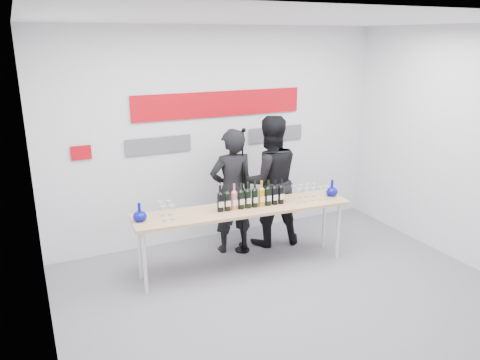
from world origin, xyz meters
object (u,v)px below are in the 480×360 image
object	(u,v)px
tasting_table	(243,212)
presenter_left	(232,191)
presenter_right	(269,181)
mic_stand	(243,215)

from	to	relation	value
tasting_table	presenter_left	bearing A→B (deg)	85.03
tasting_table	presenter_right	bearing A→B (deg)	44.24
tasting_table	mic_stand	distance (m)	0.54
tasting_table	presenter_left	distance (m)	0.57
presenter_left	mic_stand	size ratio (longest dim) A/B	0.99
tasting_table	mic_stand	xyz separation A→B (m)	(0.20, 0.45, -0.23)
tasting_table	presenter_right	size ratio (longest dim) A/B	1.50
presenter_left	mic_stand	world-z (taller)	mic_stand
tasting_table	presenter_right	distance (m)	0.88
tasting_table	mic_stand	world-z (taller)	mic_stand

